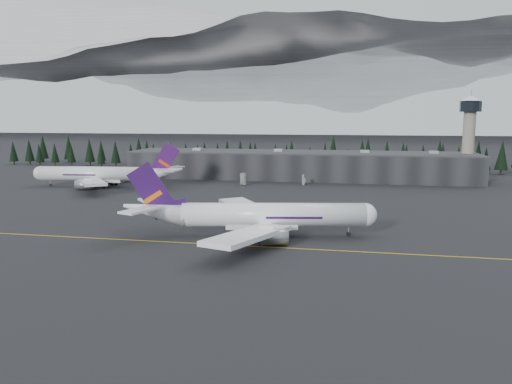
% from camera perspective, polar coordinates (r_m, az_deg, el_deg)
% --- Properties ---
extents(ground, '(1400.00, 1400.00, 0.00)m').
position_cam_1_polar(ground, '(115.50, -1.94, -5.88)').
color(ground, black).
rests_on(ground, ground).
extents(taxiline, '(400.00, 0.40, 0.02)m').
position_cam_1_polar(taxiline, '(113.61, -2.18, -6.13)').
color(taxiline, gold).
rests_on(taxiline, ground).
extents(terminal, '(160.00, 30.00, 12.60)m').
position_cam_1_polar(terminal, '(236.33, 4.98, 3.10)').
color(terminal, black).
rests_on(terminal, ground).
extents(control_tower, '(10.00, 10.00, 37.70)m').
position_cam_1_polar(control_tower, '(242.01, 23.18, 6.63)').
color(control_tower, gray).
rests_on(control_tower, ground).
extents(treeline, '(360.00, 20.00, 15.00)m').
position_cam_1_polar(treeline, '(272.90, 5.84, 4.08)').
color(treeline, black).
rests_on(treeline, ground).
extents(mountain_ridge, '(4400.00, 900.00, 420.00)m').
position_cam_1_polar(mountain_ridge, '(1109.52, 9.99, 7.00)').
color(mountain_ridge, white).
rests_on(mountain_ridge, ground).
extents(jet_main, '(61.60, 56.37, 18.27)m').
position_cam_1_polar(jet_main, '(121.37, -0.56, -2.67)').
color(jet_main, white).
rests_on(jet_main, ground).
extents(jet_parked, '(63.73, 58.54, 18.76)m').
position_cam_1_polar(jet_parked, '(215.36, -16.69, 1.96)').
color(jet_parked, silver).
rests_on(jet_parked, ground).
extents(gse_vehicle_a, '(3.40, 5.83, 1.53)m').
position_cam_1_polar(gse_vehicle_a, '(211.13, -1.48, 0.96)').
color(gse_vehicle_a, silver).
rests_on(gse_vehicle_a, ground).
extents(gse_vehicle_b, '(4.93, 2.82, 1.58)m').
position_cam_1_polar(gse_vehicle_b, '(213.30, 5.47, 1.00)').
color(gse_vehicle_b, white).
rests_on(gse_vehicle_b, ground).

